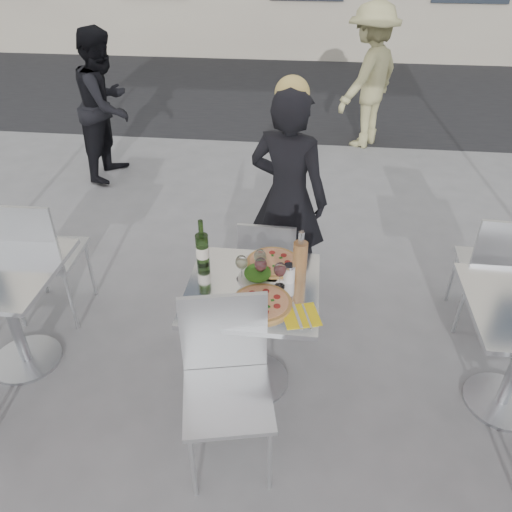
# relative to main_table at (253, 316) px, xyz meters

# --- Properties ---
(ground) EXTENTS (80.00, 80.00, 0.00)m
(ground) POSITION_rel_main_table_xyz_m (0.00, 0.00, -0.54)
(ground) COLOR slate
(street_asphalt) EXTENTS (24.00, 5.00, 0.00)m
(street_asphalt) POSITION_rel_main_table_xyz_m (0.00, 6.50, -0.54)
(street_asphalt) COLOR black
(street_asphalt) RESTS_ON ground
(main_table) EXTENTS (0.72, 0.72, 0.75)m
(main_table) POSITION_rel_main_table_xyz_m (0.00, 0.00, 0.00)
(main_table) COLOR #B7BABF
(main_table) RESTS_ON ground
(side_table_left) EXTENTS (0.72, 0.72, 0.75)m
(side_table_left) POSITION_rel_main_table_xyz_m (-1.50, 0.00, 0.00)
(side_table_left) COLOR #B7BABF
(side_table_left) RESTS_ON ground
(chair_far) EXTENTS (0.38, 0.39, 0.82)m
(chair_far) POSITION_rel_main_table_xyz_m (0.03, 0.63, -0.05)
(chair_far) COLOR silver
(chair_far) RESTS_ON ground
(chair_near) EXTENTS (0.52, 0.53, 0.95)m
(chair_near) POSITION_rel_main_table_xyz_m (-0.08, -0.46, 0.02)
(chair_near) COLOR silver
(chair_near) RESTS_ON ground
(side_chair_lfar) EXTENTS (0.47, 0.48, 0.99)m
(side_chair_lfar) POSITION_rel_main_table_xyz_m (-1.49, 0.42, 0.05)
(side_chair_lfar) COLOR silver
(side_chair_lfar) RESTS_ON ground
(side_chair_rfar) EXTENTS (0.44, 0.45, 0.92)m
(side_chair_rfar) POSITION_rel_main_table_xyz_m (1.53, 0.68, 0.01)
(side_chair_rfar) COLOR silver
(side_chair_rfar) RESTS_ON ground
(woman_diner) EXTENTS (0.67, 0.55, 1.58)m
(woman_diner) POSITION_rel_main_table_xyz_m (0.13, 0.98, 0.25)
(woman_diner) COLOR black
(woman_diner) RESTS_ON ground
(pedestrian_a) EXTENTS (0.67, 0.81, 1.56)m
(pedestrian_a) POSITION_rel_main_table_xyz_m (-1.91, 2.87, 0.24)
(pedestrian_a) COLOR black
(pedestrian_a) RESTS_ON ground
(pedestrian_b) EXTENTS (1.11, 1.24, 1.66)m
(pedestrian_b) POSITION_rel_main_table_xyz_m (0.90, 4.11, 0.29)
(pedestrian_b) COLOR tan
(pedestrian_b) RESTS_ON ground
(pizza_near) EXTENTS (0.31, 0.31, 0.02)m
(pizza_near) POSITION_rel_main_table_xyz_m (0.07, -0.15, 0.22)
(pizza_near) COLOR tan
(pizza_near) RESTS_ON main_table
(pizza_far) EXTENTS (0.35, 0.35, 0.03)m
(pizza_far) POSITION_rel_main_table_xyz_m (0.09, 0.21, 0.23)
(pizza_far) COLOR white
(pizza_far) RESTS_ON main_table
(salad_plate) EXTENTS (0.22, 0.22, 0.09)m
(salad_plate) POSITION_rel_main_table_xyz_m (0.02, 0.07, 0.25)
(salad_plate) COLOR white
(salad_plate) RESTS_ON main_table
(wine_bottle) EXTENTS (0.07, 0.08, 0.29)m
(wine_bottle) POSITION_rel_main_table_xyz_m (-0.31, 0.17, 0.32)
(wine_bottle) COLOR #315620
(wine_bottle) RESTS_ON main_table
(carafe) EXTENTS (0.08, 0.08, 0.29)m
(carafe) POSITION_rel_main_table_xyz_m (0.25, 0.13, 0.33)
(carafe) COLOR tan
(carafe) RESTS_ON main_table
(sugar_shaker) EXTENTS (0.06, 0.06, 0.11)m
(sugar_shaker) POSITION_rel_main_table_xyz_m (0.19, 0.07, 0.26)
(sugar_shaker) COLOR white
(sugar_shaker) RESTS_ON main_table
(wineglass_white_a) EXTENTS (0.07, 0.07, 0.16)m
(wineglass_white_a) POSITION_rel_main_table_xyz_m (-0.07, 0.06, 0.32)
(wineglass_white_a) COLOR white
(wineglass_white_a) RESTS_ON main_table
(wineglass_white_b) EXTENTS (0.07, 0.07, 0.16)m
(wineglass_white_b) POSITION_rel_main_table_xyz_m (0.02, 0.13, 0.32)
(wineglass_white_b) COLOR white
(wineglass_white_b) RESTS_ON main_table
(wineglass_red_a) EXTENTS (0.07, 0.07, 0.16)m
(wineglass_red_a) POSITION_rel_main_table_xyz_m (0.04, 0.05, 0.32)
(wineglass_red_a) COLOR white
(wineglass_red_a) RESTS_ON main_table
(wineglass_red_b) EXTENTS (0.07, 0.07, 0.16)m
(wineglass_red_b) POSITION_rel_main_table_xyz_m (0.14, 0.02, 0.32)
(wineglass_red_b) COLOR white
(wineglass_red_b) RESTS_ON main_table
(napkin_left) EXTENTS (0.19, 0.20, 0.01)m
(napkin_left) POSITION_rel_main_table_xyz_m (-0.24, -0.25, 0.21)
(napkin_left) COLOR yellow
(napkin_left) RESTS_ON main_table
(napkin_right) EXTENTS (0.22, 0.22, 0.01)m
(napkin_right) POSITION_rel_main_table_xyz_m (0.27, -0.21, 0.21)
(napkin_right) COLOR yellow
(napkin_right) RESTS_ON main_table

